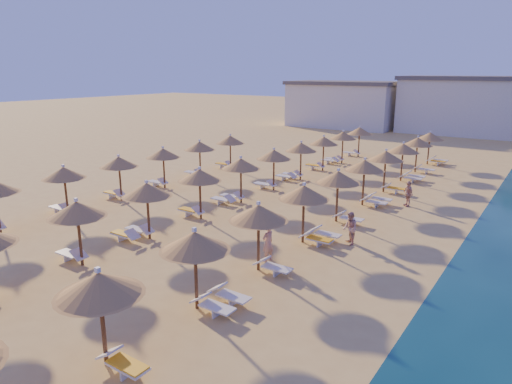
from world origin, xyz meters
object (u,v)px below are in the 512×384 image
Objects in this scene: parasol_row_east at (338,178)px; beachgoer_b at (350,228)px; parasol_row_west at (241,165)px; beachgoer_a at (268,243)px; beachgoer_c at (408,194)px.

parasol_row_east is 3.77m from beachgoer_b.
beachgoer_a is (6.23, -6.61, -1.59)m from parasol_row_west.
beachgoer_a is at bearing -46.67° from parasol_row_west.
parasol_row_east is at bearing 173.73° from beachgoer_b.
beachgoer_a reaches higher than beachgoer_b.
parasol_row_west is (-6.41, 0.00, 0.00)m from parasol_row_east.
parasol_row_east is 6.41m from parasol_row_west.
beachgoer_b is (-0.39, -7.90, 0.01)m from beachgoer_c.
parasol_row_west is 25.93× the size of beachgoer_c.
beachgoer_a is at bearing -59.26° from beachgoer_c.
parasol_row_east is 1.00× the size of parasol_row_west.
beachgoer_a is (-0.18, -6.61, -1.59)m from parasol_row_east.
parasol_row_west is 10.27m from beachgoer_c.
parasol_row_east is 24.16× the size of beachgoer_a.
beachgoer_a is at bearing -70.36° from beachgoer_b.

